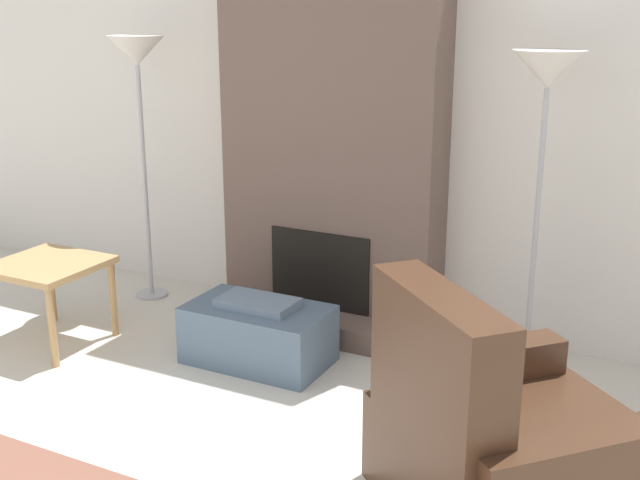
# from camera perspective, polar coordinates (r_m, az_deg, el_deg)

# --- Properties ---
(wall_back) EXTENTS (7.94, 0.06, 2.60)m
(wall_back) POSITION_cam_1_polar(r_m,az_deg,el_deg) (5.21, 1.87, 8.53)
(wall_back) COLOR silver
(wall_back) RESTS_ON ground_plane
(fireplace) EXTENTS (1.43, 0.61, 2.60)m
(fireplace) POSITION_cam_1_polar(r_m,az_deg,el_deg) (5.03, 0.82, 7.60)
(fireplace) COLOR brown
(fireplace) RESTS_ON ground_plane
(ottoman) EXTENTS (0.82, 0.48, 0.39)m
(ottoman) POSITION_cam_1_polar(r_m,az_deg,el_deg) (4.70, -4.41, -6.61)
(ottoman) COLOR slate
(ottoman) RESTS_ON ground_plane
(armchair) EXTENTS (1.36, 1.36, 1.01)m
(armchair) POSITION_cam_1_polar(r_m,az_deg,el_deg) (3.39, 12.72, -14.60)
(armchair) COLOR #422819
(armchair) RESTS_ON ground_plane
(side_table) EXTENTS (0.61, 0.60, 0.52)m
(side_table) POSITION_cam_1_polar(r_m,az_deg,el_deg) (5.13, -18.75, -2.27)
(side_table) COLOR tan
(side_table) RESTS_ON ground_plane
(floor_lamp_left) EXTENTS (0.38, 0.38, 1.82)m
(floor_lamp_left) POSITION_cam_1_polar(r_m,az_deg,el_deg) (5.57, -12.85, 12.02)
(floor_lamp_left) COLOR #ADADB2
(floor_lamp_left) RESTS_ON ground_plane
(floor_lamp_right) EXTENTS (0.38, 0.38, 1.79)m
(floor_lamp_right) POSITION_cam_1_polar(r_m,az_deg,el_deg) (4.38, 15.85, 10.37)
(floor_lamp_right) COLOR #ADADB2
(floor_lamp_right) RESTS_ON ground_plane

